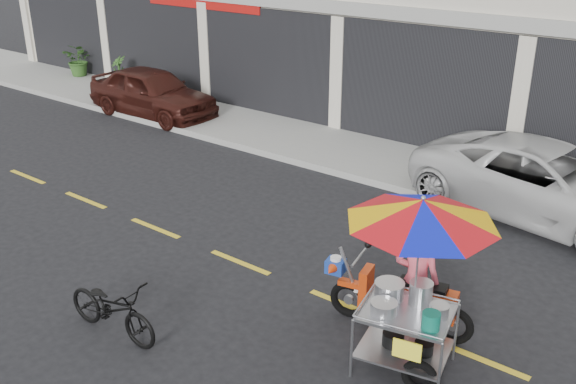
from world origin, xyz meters
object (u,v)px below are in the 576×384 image
Objects in this scene: maroon_sedan at (152,92)px; white_pickup at (548,183)px; near_bicycle at (112,308)px; food_vendor_rig at (416,253)px.

white_pickup is (10.60, -0.06, 0.01)m from maroon_sedan.
white_pickup is 7.82m from near_bicycle.
white_pickup reaches higher than near_bicycle.
food_vendor_rig reaches higher than white_pickup.
food_vendor_rig is at bearing -61.83° from near_bicycle.
maroon_sedan is at bearing 98.64° from white_pickup.
food_vendor_rig reaches higher than near_bicycle.
maroon_sedan is 10.19m from near_bicycle.
near_bicycle is (7.28, -7.13, -0.27)m from maroon_sedan.
food_vendor_rig is (3.24, 2.00, 1.02)m from near_bicycle.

